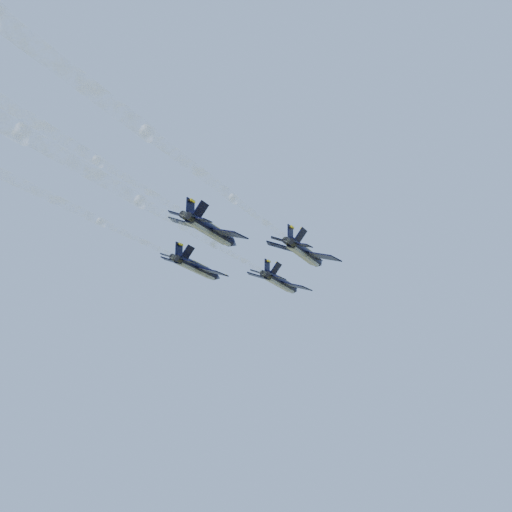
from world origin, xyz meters
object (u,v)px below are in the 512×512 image
Objects in this scene: jet_left at (197,268)px; jet_right at (305,253)px; jet_lead at (281,283)px; jet_slot at (211,231)px.

jet_right is (16.66, 3.61, 0.00)m from jet_left.
jet_right is (10.18, -9.65, 0.00)m from jet_lead.
jet_left is 15.22m from jet_slot.
jet_lead and jet_slot have the same top height.
jet_right is at bearing 0.02° from jet_left.
jet_right is at bearing -55.69° from jet_lead.
jet_left and jet_right have the same top height.
jet_left is at bearing -128.24° from jet_lead.
jet_lead is at bearing 88.56° from jet_slot.
jet_left is 1.00× the size of jet_slot.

